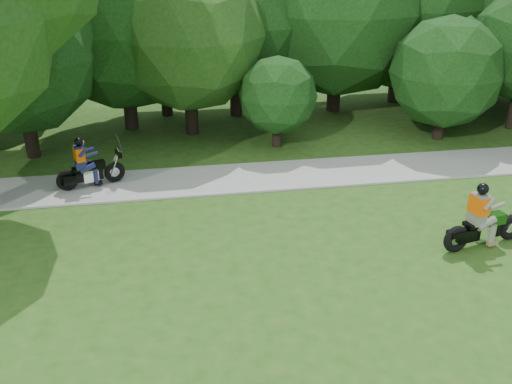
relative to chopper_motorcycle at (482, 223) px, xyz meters
name	(u,v)px	position (x,y,z in m)	size (l,w,h in m)	color
ground	(470,339)	(-1.88, -3.08, -0.60)	(100.00, 100.00, 0.00)	#234F16
walkway	(338,171)	(-1.88, 4.92, -0.57)	(60.00, 2.20, 0.06)	gray
tree_line	(315,18)	(-0.99, 11.48, 3.10)	(39.19, 11.50, 7.73)	black
chopper_motorcycle	(482,223)	(0.00, 0.00, 0.00)	(2.24, 0.84, 1.61)	black
touring_motorcycle	(86,169)	(-9.27, 4.93, 0.01)	(1.90, 1.03, 1.49)	black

